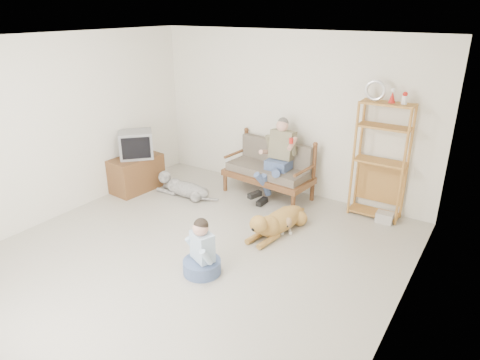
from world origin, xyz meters
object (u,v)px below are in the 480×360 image
Objects in this scene: tv_stand at (136,173)px; etagere at (380,160)px; golden_retriever at (277,222)px; loveseat at (270,168)px.

etagere is at bearing 23.47° from tv_stand.
tv_stand is 0.66× the size of golden_retriever.
loveseat reaches higher than golden_retriever.
etagere is 1.46× the size of golden_retriever.
tv_stand is (-2.08, -1.09, -0.19)m from loveseat.
golden_retriever is at bearing -50.86° from loveseat.
etagere is at bearing 60.69° from golden_retriever.
golden_retriever is (2.84, -0.06, -0.13)m from tv_stand.
tv_stand reaches higher than golden_retriever.
etagere is (1.77, 0.17, 0.43)m from loveseat.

